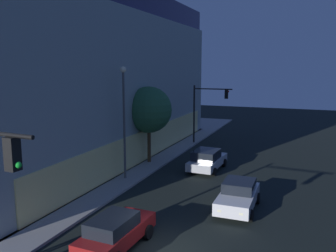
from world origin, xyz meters
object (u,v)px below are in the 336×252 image
Objects in this scene: car_white at (238,195)px; sidewalk_tree at (149,110)px; modern_building at (47,76)px; car_silver at (207,160)px; street_lamp_sidewalk at (124,109)px; car_red at (116,232)px; traffic_light_far_corner at (206,105)px.

sidewalk_tree is at bearing 51.31° from car_white.
car_silver is (-0.78, -15.87, -6.43)m from modern_building.
modern_building is 12.48m from street_lamp_sidewalk.
car_white is at bearing -32.16° from car_red.
street_lamp_sidewalk reaches higher than car_red.
traffic_light_far_corner is 23.12m from car_red.
street_lamp_sidewalk is at bearing -115.99° from modern_building.
car_white is (-7.80, -19.67, -6.45)m from modern_building.
sidewalk_tree is at bearing 18.81° from car_red.
modern_building is 5.26× the size of sidewalk_tree.
sidewalk_tree reaches higher than traffic_light_far_corner.
car_red is at bearing -174.14° from traffic_light_far_corner.
car_silver is at bearing -90.79° from sidewalk_tree.
traffic_light_far_corner is at bearing -14.53° from sidewalk_tree.
modern_building is 22.13m from car_red.
sidewalk_tree is 14.97m from car_red.
street_lamp_sidewalk is at bearing 133.79° from car_silver.
street_lamp_sidewalk is (-5.39, -11.06, -2.11)m from modern_building.
car_white is at bearing -105.62° from street_lamp_sidewalk.
sidewalk_tree reaches higher than car_red.
street_lamp_sidewalk is 1.79× the size of car_white.
modern_building is 11.17m from sidewalk_tree.
sidewalk_tree reaches higher than car_white.
street_lamp_sidewalk is 10.95m from car_red.
sidewalk_tree is (-0.71, -10.82, -2.70)m from modern_building.
car_white is (6.64, -4.17, -0.02)m from car_red.
sidewalk_tree is at bearing -93.76° from modern_building.
street_lamp_sidewalk reaches higher than traffic_light_far_corner.
modern_building is at bearing 87.18° from car_silver.
traffic_light_far_corner is at bearing 16.62° from car_silver.
modern_building is 7.53× the size of car_white.
traffic_light_far_corner is (8.32, -13.16, -3.04)m from modern_building.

